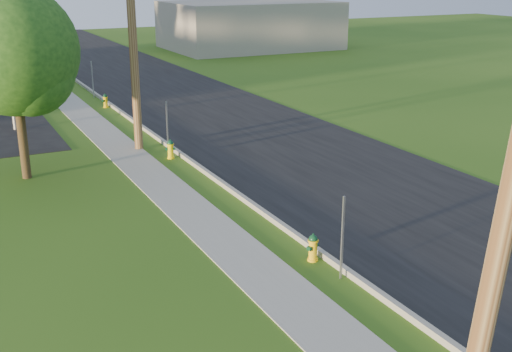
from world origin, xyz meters
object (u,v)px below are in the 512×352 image
Objects in this scene: price_pylon at (1,2)px; hydrant_mid at (170,149)px; hydrant_far at (105,101)px; utility_pole_far at (48,2)px; tree_verge at (17,56)px; utility_pole_mid at (132,19)px; hydrant_near at (313,248)px.

price_pylon is 10.02m from hydrant_mid.
utility_pole_far is at bearing 94.73° from hydrant_far.
tree_verge is at bearing -116.65° from hydrant_far.
utility_pole_mid is at bearing -95.44° from hydrant_far.
utility_pole_far is at bearing 91.90° from hydrant_mid.
hydrant_near is at bearing -89.28° from hydrant_mid.
hydrant_mid is at bearing -70.33° from utility_pole_mid.
hydrant_near is 0.96× the size of hydrant_mid.
utility_pole_far is 13.11m from price_pylon.
hydrant_far is at bearing 84.56° from utility_pole_mid.
hydrant_far is at bearing 89.95° from hydrant_near.
tree_verge is at bearing -179.12° from hydrant_mid.
hydrant_mid is (0.66, -19.84, -4.45)m from utility_pole_far.
price_pylon is 18.54m from hydrant_near.
hydrant_mid is (4.56, -7.34, -5.08)m from price_pylon.
tree_verge is 12.10m from hydrant_far.
hydrant_far is (4.70, 2.87, -5.08)m from price_pylon.
tree_verge is at bearing -102.36° from utility_pole_far.
tree_verge is at bearing -156.33° from utility_pole_mid.
utility_pole_far is 10.64m from hydrant_far.
hydrant_mid is at bearing 0.88° from tree_verge.
tree_verge is 8.69× the size of hydrant_mid.
hydrant_near is (0.78, -29.70, -4.46)m from utility_pole_far.
utility_pole_mid is 13.93× the size of hydrant_near.
tree_verge is 8.89× the size of hydrant_far.
utility_pole_mid is 4.84m from tree_verge.
tree_verge reaches higher than hydrant_near.
price_pylon is at bearing -107.33° from utility_pole_far.
hydrant_mid is (-0.12, 9.86, 0.01)m from hydrant_near.
price_pylon is at bearing -148.57° from hydrant_far.
utility_pole_far is 13.51× the size of hydrant_near.
hydrant_far is (5.16, 10.28, -3.74)m from tree_verge.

